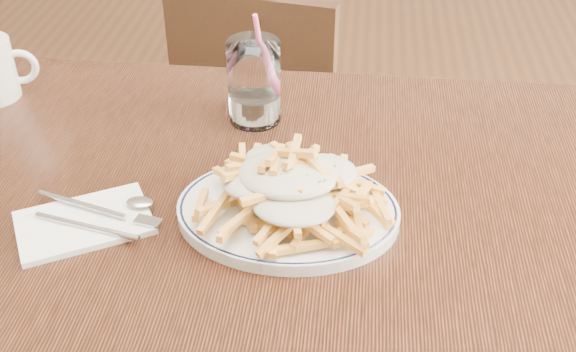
# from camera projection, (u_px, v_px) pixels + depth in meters

# --- Properties ---
(table) EXTENTS (1.20, 0.80, 0.75)m
(table) POSITION_uv_depth(u_px,v_px,m) (260.00, 246.00, 1.05)
(table) COLOR black
(table) RESTS_ON ground
(chair_far) EXTENTS (0.44, 0.44, 0.81)m
(chair_far) POSITION_uv_depth(u_px,v_px,m) (266.00, 120.00, 1.75)
(chair_far) COLOR black
(chair_far) RESTS_ON ground
(fries_plate) EXTENTS (0.34, 0.31, 0.02)m
(fries_plate) POSITION_uv_depth(u_px,v_px,m) (288.00, 212.00, 0.98)
(fries_plate) COLOR white
(fries_plate) RESTS_ON table
(loaded_fries) EXTENTS (0.26, 0.20, 0.08)m
(loaded_fries) POSITION_uv_depth(u_px,v_px,m) (288.00, 182.00, 0.95)
(loaded_fries) COLOR #EBAB47
(loaded_fries) RESTS_ON fries_plate
(napkin) EXTENTS (0.21, 0.18, 0.01)m
(napkin) POSITION_uv_depth(u_px,v_px,m) (84.00, 223.00, 0.97)
(napkin) COLOR white
(napkin) RESTS_ON table
(cutlery) EXTENTS (0.20, 0.10, 0.01)m
(cutlery) POSITION_uv_depth(u_px,v_px,m) (84.00, 216.00, 0.97)
(cutlery) COLOR silver
(cutlery) RESTS_ON napkin
(water_glass) EXTENTS (0.09, 0.09, 0.19)m
(water_glass) POSITION_uv_depth(u_px,v_px,m) (254.00, 87.00, 1.16)
(water_glass) COLOR white
(water_glass) RESTS_ON table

